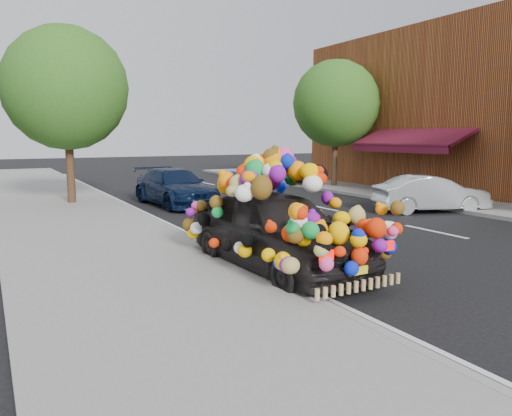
# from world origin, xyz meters

# --- Properties ---
(ground) EXTENTS (100.00, 100.00, 0.00)m
(ground) POSITION_xyz_m (0.00, 0.00, 0.00)
(ground) COLOR black
(ground) RESTS_ON ground
(sidewalk) EXTENTS (4.00, 60.00, 0.12)m
(sidewalk) POSITION_xyz_m (-4.30, 0.00, 0.06)
(sidewalk) COLOR gray
(sidewalk) RESTS_ON ground
(kerb) EXTENTS (0.15, 60.00, 0.13)m
(kerb) POSITION_xyz_m (-2.35, 0.00, 0.07)
(kerb) COLOR gray
(kerb) RESTS_ON ground
(footpath_far) EXTENTS (3.00, 40.00, 0.12)m
(footpath_far) POSITION_xyz_m (8.20, 3.00, 0.06)
(footpath_far) COLOR gray
(footpath_far) RESTS_ON ground
(lane_markings) EXTENTS (6.00, 50.00, 0.01)m
(lane_markings) POSITION_xyz_m (3.60, 0.00, 0.01)
(lane_markings) COLOR silver
(lane_markings) RESTS_ON ground
(tree_near_sidewalk) EXTENTS (4.20, 4.20, 6.13)m
(tree_near_sidewalk) POSITION_xyz_m (-3.80, 9.50, 4.02)
(tree_near_sidewalk) COLOR #332114
(tree_near_sidewalk) RESTS_ON ground
(tree_far_b) EXTENTS (4.00, 4.00, 5.90)m
(tree_far_b) POSITION_xyz_m (8.00, 10.00, 3.89)
(tree_far_b) COLOR #332114
(tree_far_b) RESTS_ON ground
(plush_art_car) EXTENTS (2.28, 4.59, 2.12)m
(plush_art_car) POSITION_xyz_m (-1.80, -1.15, 1.08)
(plush_art_car) COLOR black
(plush_art_car) RESTS_ON ground
(navy_sedan) EXTENTS (2.09, 4.53, 1.28)m
(navy_sedan) POSITION_xyz_m (-0.57, 7.91, 0.64)
(navy_sedan) COLOR black
(navy_sedan) RESTS_ON ground
(silver_hatchback) EXTENTS (3.79, 2.37, 1.18)m
(silver_hatchback) POSITION_xyz_m (6.12, 2.46, 0.59)
(silver_hatchback) COLOR #B1B4B8
(silver_hatchback) RESTS_ON ground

